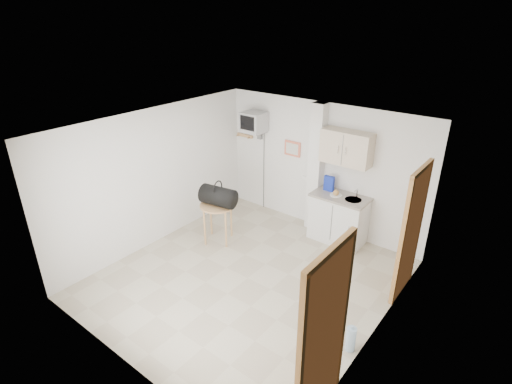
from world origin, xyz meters
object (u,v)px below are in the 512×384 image
Objects in this scene: crt_television at (254,123)px; duffel_bag at (218,196)px; round_table at (218,210)px; water_bottle at (351,339)px.

crt_television reaches higher than duffel_bag.
round_table reaches higher than water_bottle.
crt_television is at bearing 100.75° from round_table.
round_table is at bearing 166.75° from duffel_bag.
crt_television is 3.11× the size of duffel_bag.
crt_television is 1.95m from round_table.
duffel_bag reaches higher than water_bottle.
crt_television is at bearing 93.38° from duffel_bag.
duffel_bag is at bearing 163.29° from water_bottle.
crt_television is at bearing 145.27° from water_bottle.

